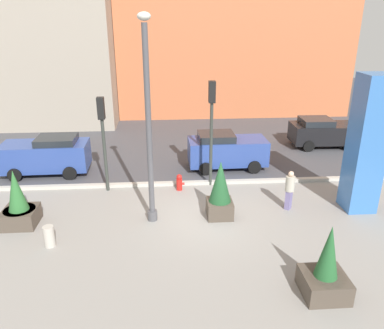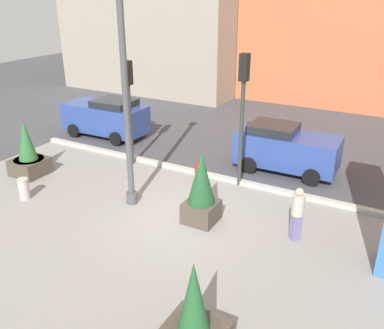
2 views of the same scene
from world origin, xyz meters
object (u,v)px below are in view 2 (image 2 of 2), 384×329
at_px(potted_plant_curbside, 201,190).
at_px(car_intersection, 106,117).
at_px(potted_plant_near_right, 194,324).
at_px(concrete_bollard, 24,189).
at_px(pedestrian_crossing, 297,212).
at_px(lamp_post, 126,98).
at_px(car_curb_east, 286,148).
at_px(fire_hydrant, 198,172).
at_px(traffic_light_far_side, 129,96).
at_px(traffic_light_corner, 243,100).
at_px(potted_plant_mid_plaza, 28,155).

distance_m(potted_plant_curbside, car_intersection, 9.20).
relative_size(potted_plant_near_right, concrete_bollard, 2.89).
distance_m(potted_plant_near_right, pedestrian_crossing, 5.01).
distance_m(lamp_post, pedestrian_crossing, 6.04).
bearing_deg(car_curb_east, car_intersection, -179.27).
distance_m(potted_plant_curbside, fire_hydrant, 2.97).
height_order(potted_plant_near_right, fire_hydrant, potted_plant_near_right).
xyz_separation_m(lamp_post, concrete_bollard, (-3.39, -1.52, -3.22)).
distance_m(potted_plant_curbside, potted_plant_near_right, 5.11).
xyz_separation_m(concrete_bollard, car_intersection, (-1.82, 6.53, 0.58)).
bearing_deg(concrete_bollard, pedestrian_crossing, 12.97).
bearing_deg(traffic_light_far_side, traffic_light_corner, 3.28).
distance_m(traffic_light_corner, car_curb_east, 3.20).
height_order(lamp_post, fire_hydrant, lamp_post).
distance_m(potted_plant_mid_plaza, pedestrian_crossing, 10.24).
xyz_separation_m(potted_plant_curbside, concrete_bollard, (-5.96, -1.61, -0.69)).
xyz_separation_m(car_intersection, pedestrian_crossing, (10.60, -4.50, -0.05)).
bearing_deg(concrete_bollard, lamp_post, 24.22).
distance_m(traffic_light_far_side, pedestrian_crossing, 8.01).
bearing_deg(traffic_light_far_side, pedestrian_crossing, -17.16).
height_order(potted_plant_mid_plaza, traffic_light_corner, traffic_light_corner).
relative_size(lamp_post, traffic_light_corner, 1.56).
bearing_deg(traffic_light_corner, fire_hydrant, -161.91).
height_order(lamp_post, car_intersection, lamp_post).
xyz_separation_m(potted_plant_mid_plaza, potted_plant_near_right, (9.66, -4.48, -0.06)).
height_order(potted_plant_mid_plaza, concrete_bollard, potted_plant_mid_plaza).
distance_m(lamp_post, traffic_light_far_side, 3.55).
bearing_deg(potted_plant_near_right, traffic_light_corner, 106.70).
bearing_deg(car_intersection, pedestrian_crossing, -23.03).
height_order(potted_plant_curbside, traffic_light_far_side, traffic_light_far_side).
bearing_deg(fire_hydrant, car_curb_east, 45.61).
relative_size(lamp_post, potted_plant_mid_plaza, 3.39).
xyz_separation_m(lamp_post, car_intersection, (-5.20, 5.00, -2.64)).
relative_size(traffic_light_far_side, car_intersection, 1.02).
xyz_separation_m(lamp_post, potted_plant_mid_plaza, (-4.84, -0.00, -2.78)).
xyz_separation_m(potted_plant_curbside, pedestrian_crossing, (2.82, 0.41, -0.16)).
bearing_deg(pedestrian_crossing, lamp_post, -174.72).
xyz_separation_m(traffic_light_corner, pedestrian_crossing, (2.83, -2.56, -2.26)).
xyz_separation_m(fire_hydrant, concrete_bollard, (-4.51, -4.11, 0.01)).
height_order(lamp_post, potted_plant_mid_plaza, lamp_post).
relative_size(fire_hydrant, traffic_light_corner, 0.16).
distance_m(fire_hydrant, traffic_light_far_side, 4.01).
xyz_separation_m(car_curb_east, car_intersection, (-8.80, -0.11, 0.02)).
distance_m(potted_plant_near_right, traffic_light_corner, 8.23).
height_order(lamp_post, pedestrian_crossing, lamp_post).
relative_size(potted_plant_near_right, fire_hydrant, 2.89).
relative_size(lamp_post, car_curb_east, 1.88).
bearing_deg(potted_plant_mid_plaza, concrete_bollard, -46.36).
distance_m(lamp_post, car_curb_east, 6.79).
distance_m(potted_plant_mid_plaza, potted_plant_curbside, 7.41).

